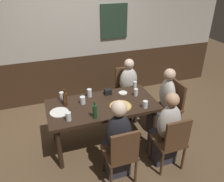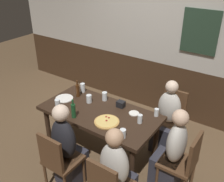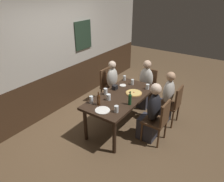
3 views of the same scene
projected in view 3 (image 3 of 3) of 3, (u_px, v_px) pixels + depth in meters
The scene contains 24 objects.
ground_plane at pixel (120, 126), 4.50m from camera, with size 12.00×12.00×0.00m, color brown.
wall_back at pixel (60, 54), 4.74m from camera, with size 6.40×0.13×2.60m.
dining_table at pixel (121, 100), 4.20m from camera, with size 1.66×0.82×0.74m.
chair_right_far at pixel (108, 84), 5.23m from camera, with size 0.40×0.40×0.88m.
chair_head_east at pixel (148, 85), 5.19m from camera, with size 0.40×0.40×0.88m.
chair_mid_near at pixel (159, 119), 3.86m from camera, with size 0.40×0.40×0.88m.
chair_right_near at pixel (173, 103), 4.39m from camera, with size 0.40×0.40×0.88m.
person_right_far at pixel (114, 87), 5.16m from camera, with size 0.34×0.37×1.12m.
person_head_east at pixel (145, 87), 5.07m from camera, with size 0.37×0.34×1.16m.
person_mid_near at pixel (151, 116), 3.94m from camera, with size 0.34×0.37×1.19m.
person_right_near at pixel (165, 101), 4.48m from camera, with size 0.34×0.37×1.17m.
pizza at pixel (134, 93), 4.25m from camera, with size 0.33×0.33×0.03m.
tumbler_short at pixel (116, 109), 3.61m from camera, with size 0.08×0.08×0.12m.
pint_glass_pale at pixel (109, 97), 3.99m from camera, with size 0.08×0.08×0.12m.
pint_glass_stout at pixel (91, 100), 3.88m from camera, with size 0.07×0.07×0.15m.
beer_glass_half at pixel (132, 82), 4.61m from camera, with size 0.06×0.06×0.12m.
highball_clear at pixel (106, 92), 4.19m from camera, with size 0.08×0.08×0.13m.
tumbler_water at pixel (147, 87), 4.41m from camera, with size 0.08×0.08×0.11m.
beer_glass_tall at pixel (125, 78), 4.82m from camera, with size 0.06×0.06×0.11m.
beer_bottle_green at pixel (130, 99), 3.82m from camera, with size 0.06×0.06×0.27m.
beer_bottle_brown at pixel (99, 100), 3.81m from camera, with size 0.06×0.06×0.26m.
plate_white_large at pixel (102, 110), 3.68m from camera, with size 0.27×0.27×0.01m, color white.
plate_white_small at pixel (123, 85), 4.58m from camera, with size 0.14×0.14×0.01m, color white.
condiment_caddy at pixel (115, 87), 4.41m from camera, with size 0.11×0.09×0.09m, color black.
Camera 3 is at (-3.13, -1.92, 2.71)m, focal length 33.64 mm.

